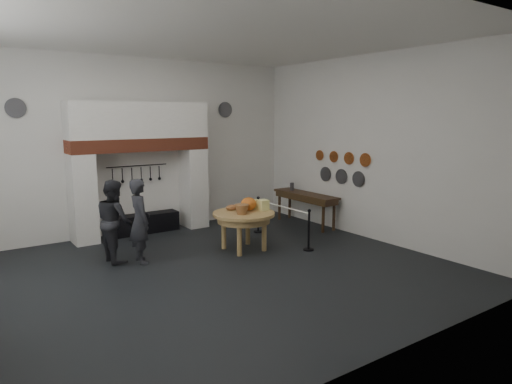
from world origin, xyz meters
TOP-DOWN VIEW (x-y plane):
  - floor at (0.00, 0.00)m, footprint 9.00×8.00m
  - ceiling at (0.00, 0.00)m, footprint 9.00×8.00m
  - wall_back at (0.00, 4.00)m, footprint 9.00×0.02m
  - wall_front at (0.00, -4.00)m, footprint 9.00×0.02m
  - wall_right at (4.50, 0.00)m, footprint 0.02×8.00m
  - chimney_pier_left at (-1.48, 3.65)m, footprint 0.55×0.70m
  - chimney_pier_right at (1.48, 3.65)m, footprint 0.55×0.70m
  - hearth_brick_band at (0.00, 3.65)m, footprint 3.50×0.72m
  - chimney_hood at (0.00, 3.65)m, footprint 3.50×0.70m
  - iron_range at (0.00, 3.72)m, footprint 1.90×0.45m
  - utensil_rail at (0.00, 3.92)m, footprint 1.60×0.02m
  - work_table at (1.35, 0.95)m, footprint 1.79×1.79m
  - pumpkin at (1.55, 1.05)m, footprint 0.36×0.36m
  - cheese_block_big at (1.85, 0.90)m, footprint 0.22×0.22m
  - cheese_block_small at (1.83, 1.20)m, footprint 0.18×0.18m
  - wicker_basket at (1.20, 0.80)m, footprint 0.41×0.41m
  - bread_loaf at (1.25, 1.30)m, footprint 0.31×0.18m
  - visitor_near at (-0.90, 1.43)m, footprint 0.45×0.66m
  - visitor_far at (-1.30, 1.83)m, footprint 0.71×0.88m
  - side_table at (4.10, 2.00)m, footprint 0.55×2.20m
  - pewter_jug at (4.10, 2.60)m, footprint 0.12×0.12m
  - copper_pan_a at (4.46, 0.20)m, footprint 0.03×0.34m
  - copper_pan_b at (4.46, 0.75)m, footprint 0.03×0.32m
  - copper_pan_c at (4.46, 1.30)m, footprint 0.03×0.30m
  - copper_pan_d at (4.46, 1.85)m, footprint 0.03×0.28m
  - pewter_plate_left at (4.46, 0.40)m, footprint 0.03×0.40m
  - pewter_plate_mid at (4.46, 1.00)m, footprint 0.03×0.40m
  - pewter_plate_right at (4.46, 1.60)m, footprint 0.03×0.40m
  - pewter_plate_back_left at (-2.70, 3.96)m, footprint 0.44×0.03m
  - pewter_plate_back_right at (2.70, 3.96)m, footprint 0.44×0.03m
  - barrier_post_near at (2.54, 0.07)m, footprint 0.05×0.05m
  - barrier_post_far at (2.54, 2.07)m, footprint 0.05×0.05m
  - barrier_rope at (2.54, 1.07)m, footprint 0.04×2.00m

SIDE VIEW (x-z plane):
  - floor at x=0.00m, z-range -0.01..0.01m
  - iron_range at x=0.00m, z-range 0.00..0.50m
  - barrier_post_near at x=2.54m, z-range 0.00..0.90m
  - barrier_post_far at x=2.54m, z-range 0.00..0.90m
  - work_table at x=1.35m, z-range 0.80..0.88m
  - barrier_rope at x=2.54m, z-range 0.83..0.87m
  - visitor_far at x=-1.30m, z-range 0.00..1.73m
  - side_table at x=4.10m, z-range 0.84..0.90m
  - visitor_near at x=-0.90m, z-range 0.00..1.77m
  - bread_loaf at x=1.25m, z-range 0.87..1.01m
  - cheese_block_small at x=1.83m, z-range 0.88..1.07m
  - wicker_basket at x=1.20m, z-range 0.88..1.09m
  - cheese_block_big at x=1.85m, z-range 0.88..1.11m
  - pewter_jug at x=4.10m, z-range 0.90..1.12m
  - pumpkin at x=1.55m, z-range 0.88..1.18m
  - chimney_pier_left at x=-1.48m, z-range 0.00..2.15m
  - chimney_pier_right at x=1.48m, z-range 0.00..2.15m
  - pewter_plate_left at x=4.46m, z-range 1.25..1.65m
  - pewter_plate_mid at x=4.46m, z-range 1.25..1.65m
  - pewter_plate_right at x=4.46m, z-range 1.25..1.65m
  - utensil_rail at x=0.00m, z-range 1.74..1.76m
  - copper_pan_b at x=4.46m, z-range 1.79..2.11m
  - copper_pan_d at x=4.46m, z-range 1.81..2.09m
  - copper_pan_a at x=4.46m, z-range 1.78..2.12m
  - copper_pan_c at x=4.46m, z-range 1.80..2.10m
  - wall_back at x=0.00m, z-range 0.00..4.50m
  - wall_front at x=0.00m, z-range 0.00..4.50m
  - wall_right at x=4.50m, z-range 0.00..4.50m
  - hearth_brick_band at x=0.00m, z-range 2.15..2.47m
  - chimney_hood at x=0.00m, z-range 2.47..3.37m
  - pewter_plate_back_left at x=-2.70m, z-range 2.98..3.42m
  - pewter_plate_back_right at x=2.70m, z-range 2.98..3.42m
  - ceiling at x=0.00m, z-range 4.49..4.51m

